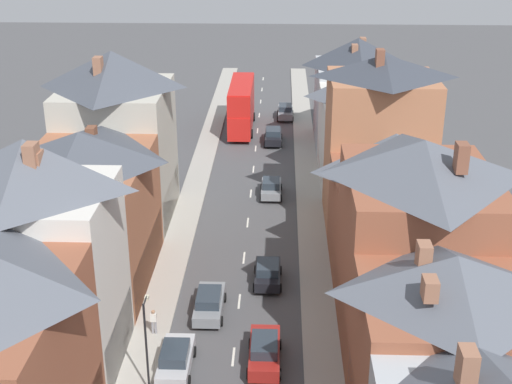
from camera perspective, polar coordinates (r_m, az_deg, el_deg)
pavement_left at (r=59.67m, az=-5.48°, el=-1.50°), size 2.20×104.00×0.14m
pavement_right at (r=59.24m, az=4.36°, el=-1.64°), size 2.20×104.00×0.14m
centre_line_dashes at (r=57.45m, az=-0.67°, el=-2.46°), size 0.14×97.80×0.01m
terrace_row_left at (r=37.25m, az=-18.36°, el=-7.93°), size 8.00×54.17×13.82m
terrace_row_right at (r=45.68m, az=11.53°, el=-2.31°), size 8.00×72.59×14.09m
double_decker_bus_lead at (r=79.38m, az=-1.18°, el=6.95°), size 2.74×10.80×5.30m
car_parked_left_a at (r=62.15m, az=1.22°, el=0.36°), size 1.90×3.93×1.57m
car_parked_right_a at (r=48.52m, az=0.94°, el=-6.47°), size 1.90×3.90×1.60m
car_mid_black at (r=40.90m, az=0.69°, el=-12.60°), size 1.90×4.48×1.68m
car_parked_left_b at (r=40.63m, az=-6.45°, el=-13.11°), size 1.90×4.26×1.59m
car_mid_white at (r=84.09m, az=2.36°, el=6.45°), size 1.90×4.22×1.68m
car_far_grey at (r=45.35m, az=-3.76°, el=-8.82°), size 1.90×4.48×1.58m
car_parked_right_b at (r=75.46m, az=1.39°, el=4.52°), size 1.90×4.33×1.67m
pedestrian_mid_right at (r=43.54m, az=-8.19°, el=-10.14°), size 0.36×0.22×1.61m
street_lamp at (r=37.96m, az=-8.76°, el=-11.64°), size 0.20×1.12×5.50m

